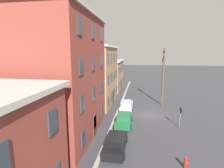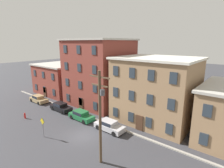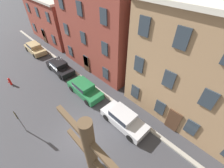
{
  "view_description": "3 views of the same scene",
  "coord_description": "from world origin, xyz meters",
  "px_view_note": "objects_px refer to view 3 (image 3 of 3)",
  "views": [
    {
      "loc": [
        -24.26,
        1.25,
        8.79
      ],
      "look_at": [
        -1.96,
        4.98,
        4.68
      ],
      "focal_mm": 28.0,
      "sensor_mm": 36.0,
      "label": 1
    },
    {
      "loc": [
        16.02,
        -13.65,
        11.94
      ],
      "look_at": [
        1.26,
        4.37,
        6.39
      ],
      "focal_mm": 28.0,
      "sensor_mm": 36.0,
      "label": 2
    },
    {
      "loc": [
        6.74,
        -3.08,
        11.74
      ],
      "look_at": [
        -0.28,
        3.7,
        3.36
      ],
      "focal_mm": 24.0,
      "sensor_mm": 36.0,
      "label": 3
    }
  ],
  "objects_px": {
    "car_black": "(60,66)",
    "car_green": "(84,88)",
    "fire_hydrant": "(10,81)",
    "caution_sign": "(18,118)",
    "car_silver": "(124,118)",
    "car_tan": "(35,48)"
  },
  "relations": [
    {
      "from": "car_silver",
      "to": "fire_hydrant",
      "type": "relative_size",
      "value": 4.58
    },
    {
      "from": "car_tan",
      "to": "fire_hydrant",
      "type": "bearing_deg",
      "value": -43.44
    },
    {
      "from": "car_green",
      "to": "fire_hydrant",
      "type": "bearing_deg",
      "value": -143.41
    },
    {
      "from": "car_black",
      "to": "car_green",
      "type": "height_order",
      "value": "same"
    },
    {
      "from": "car_green",
      "to": "car_silver",
      "type": "relative_size",
      "value": 1.0
    },
    {
      "from": "car_green",
      "to": "car_silver",
      "type": "bearing_deg",
      "value": 1.6
    },
    {
      "from": "car_black",
      "to": "fire_hydrant",
      "type": "distance_m",
      "value": 5.89
    },
    {
      "from": "car_green",
      "to": "car_silver",
      "type": "height_order",
      "value": "same"
    },
    {
      "from": "car_black",
      "to": "caution_sign",
      "type": "xyz_separation_m",
      "value": [
        6.02,
        -6.78,
        1.07
      ]
    },
    {
      "from": "car_tan",
      "to": "car_black",
      "type": "bearing_deg",
      "value": 1.54
    },
    {
      "from": "car_black",
      "to": "car_green",
      "type": "bearing_deg",
      "value": -1.82
    },
    {
      "from": "fire_hydrant",
      "to": "car_silver",
      "type": "bearing_deg",
      "value": 23.36
    },
    {
      "from": "car_silver",
      "to": "fire_hydrant",
      "type": "height_order",
      "value": "car_silver"
    },
    {
      "from": "car_black",
      "to": "car_green",
      "type": "distance_m",
      "value": 5.75
    },
    {
      "from": "caution_sign",
      "to": "fire_hydrant",
      "type": "xyz_separation_m",
      "value": [
        -7.64,
        1.12,
        -1.34
      ]
    },
    {
      "from": "car_black",
      "to": "car_green",
      "type": "relative_size",
      "value": 1.0
    },
    {
      "from": "car_tan",
      "to": "car_black",
      "type": "xyz_separation_m",
      "value": [
        7.39,
        0.2,
        0.0
      ]
    },
    {
      "from": "caution_sign",
      "to": "fire_hydrant",
      "type": "height_order",
      "value": "caution_sign"
    },
    {
      "from": "car_green",
      "to": "caution_sign",
      "type": "height_order",
      "value": "caution_sign"
    },
    {
      "from": "car_green",
      "to": "caution_sign",
      "type": "relative_size",
      "value": 1.62
    },
    {
      "from": "car_tan",
      "to": "car_black",
      "type": "distance_m",
      "value": 7.39
    },
    {
      "from": "fire_hydrant",
      "to": "caution_sign",
      "type": "bearing_deg",
      "value": -8.35
    }
  ]
}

